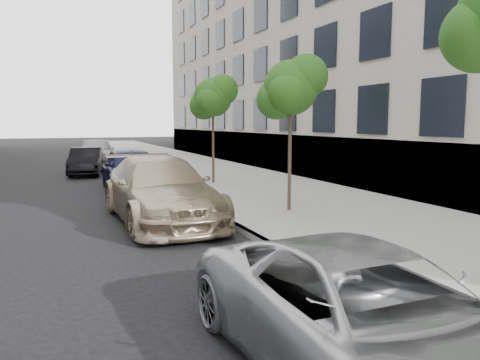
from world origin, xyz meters
TOP-DOWN VIEW (x-y plane):
  - sidewalk at (4.30, 24.00)m, footprint 6.40×72.00m
  - curb at (1.18, 24.00)m, footprint 0.15×72.00m
  - tree_mid at (3.23, 8.00)m, footprint 1.80×1.60m
  - tree_far at (3.23, 14.50)m, footprint 1.84×1.64m
  - minivan at (-0.10, 0.21)m, footprint 2.29×4.80m
  - suv at (-0.30, 8.48)m, footprint 2.45×5.76m
  - sedan_blue at (-0.10, 14.36)m, footprint 2.09×4.90m
  - sedan_black at (-1.29, 20.66)m, footprint 2.04×4.21m
  - sedan_rear at (-0.28, 26.23)m, footprint 2.80×5.41m

SIDE VIEW (x-z plane):
  - sidewalk at x=4.30m, z-range 0.00..0.14m
  - curb at x=1.18m, z-range 0.00..0.14m
  - minivan at x=-0.10m, z-range 0.00..1.32m
  - sedan_black at x=-1.29m, z-range 0.00..1.33m
  - sedan_rear at x=-0.28m, z-range 0.00..1.50m
  - sedan_blue at x=-0.10m, z-range 0.00..1.65m
  - suv at x=-0.30m, z-range 0.00..1.66m
  - tree_mid at x=3.23m, z-range 1.37..5.62m
  - tree_far at x=3.23m, z-range 1.39..5.71m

